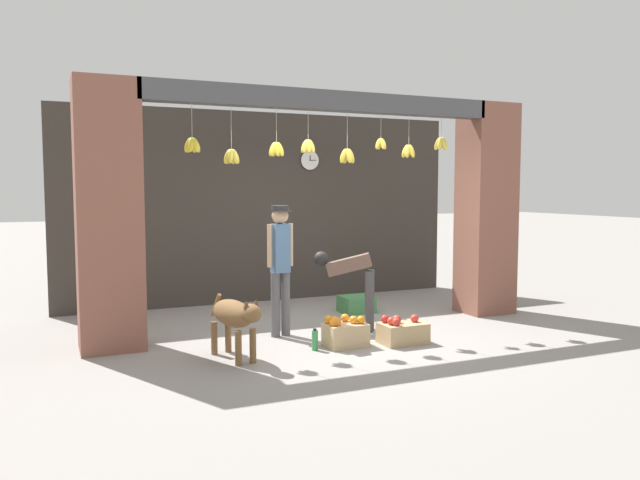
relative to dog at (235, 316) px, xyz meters
The scene contains 13 objects.
ground_plane 1.68m from the dog, 25.51° to the left, with size 60.00×60.00×0.00m, color gray.
shop_back_wall 3.69m from the dog, 65.66° to the left, with size 6.53×0.12×3.02m, color #38332D.
shop_pillar_left 1.85m from the dog, 139.25° to the left, with size 0.70×0.60×3.02m, color brown.
shop_pillar_right 4.32m from the dog, 13.74° to the left, with size 0.70×0.60×3.02m, color brown.
storefront_awning 2.88m from the dog, 29.54° to the left, with size 4.63×0.29×0.93m.
dog is the anchor object (origin of this frame).
shopkeeper 1.24m from the dog, 44.77° to the left, with size 0.34×0.27×1.61m.
worker_stooping 1.92m from the dog, 22.07° to the left, with size 0.71×0.55×1.01m.
fruit_crate_oranges 1.34m from the dog, ahead, with size 0.47×0.33×0.36m.
fruit_crate_apples 2.03m from the dog, ahead, with size 0.54×0.36×0.33m.
produce_box_green 2.93m from the dog, 36.54° to the left, with size 0.46×0.40×0.24m, color #42844C.
water_bottle 0.99m from the dog, ahead, with size 0.07×0.07×0.25m.
wall_clock 4.24m from the dog, 55.12° to the left, with size 0.33×0.03×0.33m.
Camera 1 is at (-3.27, -7.02, 1.83)m, focal length 35.00 mm.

